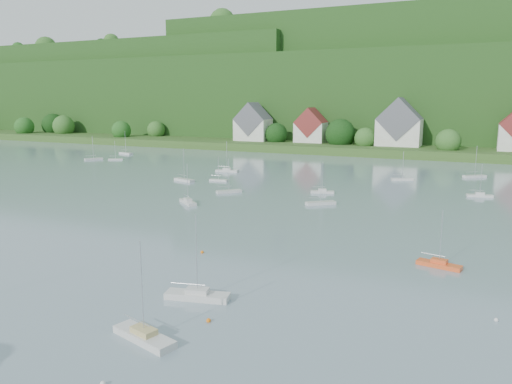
# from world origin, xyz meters

# --- Properties ---
(far_shore_strip) EXTENTS (600.00, 60.00, 3.00)m
(far_shore_strip) POSITION_xyz_m (0.00, 200.00, 1.50)
(far_shore_strip) COLOR #355821
(far_shore_strip) RESTS_ON ground
(forested_ridge) EXTENTS (620.00, 181.22, 69.89)m
(forested_ridge) POSITION_xyz_m (0.39, 268.57, 22.89)
(forested_ridge) COLOR #1D4014
(forested_ridge) RESTS_ON ground
(village_building_0) EXTENTS (14.00, 10.40, 16.00)m
(village_building_0) POSITION_xyz_m (-55.00, 187.00, 9.51)
(village_building_0) COLOR beige
(village_building_0) RESTS_ON far_shore_strip
(village_building_1) EXTENTS (12.00, 9.36, 14.00)m
(village_building_1) POSITION_xyz_m (-30.00, 189.00, 8.75)
(village_building_1) COLOR beige
(village_building_1) RESTS_ON far_shore_strip
(village_building_2) EXTENTS (16.00, 11.44, 18.00)m
(village_building_2) POSITION_xyz_m (5.00, 188.00, 10.27)
(village_building_2) COLOR beige
(village_building_2) RESTS_ON far_shore_strip
(near_sailboat_2) EXTENTS (6.82, 3.58, 8.87)m
(near_sailboat_2) POSITION_xyz_m (8.77, 27.84, 0.46)
(near_sailboat_2) COLOR silver
(near_sailboat_2) RESTS_ON ground
(near_sailboat_3) EXTENTS (6.93, 3.30, 9.02)m
(near_sailboat_3) POSITION_xyz_m (8.27, 37.41, 0.46)
(near_sailboat_3) COLOR silver
(near_sailboat_3) RESTS_ON ground
(near_sailboat_5) EXTENTS (5.51, 2.63, 7.17)m
(near_sailboat_5) POSITION_xyz_m (30.13, 58.33, 0.41)
(near_sailboat_5) COLOR #EC5726
(near_sailboat_5) RESTS_ON ground
(mooring_buoy_2) EXTENTS (0.44, 0.44, 0.44)m
(mooring_buoy_2) POSITION_xyz_m (11.98, 33.26, 0.00)
(mooring_buoy_2) COLOR orange
(mooring_buoy_2) RESTS_ON ground
(mooring_buoy_3) EXTENTS (0.45, 0.45, 0.45)m
(mooring_buoy_3) POSITION_xyz_m (0.73, 51.03, 0.00)
(mooring_buoy_3) COLOR orange
(mooring_buoy_3) RESTS_ON ground
(mooring_buoy_4) EXTENTS (0.41, 0.41, 0.41)m
(mooring_buoy_4) POSITION_xyz_m (36.27, 44.53, 0.00)
(mooring_buoy_4) COLOR silver
(mooring_buoy_4) RESTS_ON ground
(far_sailboat_cluster) EXTENTS (201.61, 70.35, 8.71)m
(far_sailboat_cluster) POSITION_xyz_m (10.69, 115.98, 0.37)
(far_sailboat_cluster) COLOR silver
(far_sailboat_cluster) RESTS_ON ground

